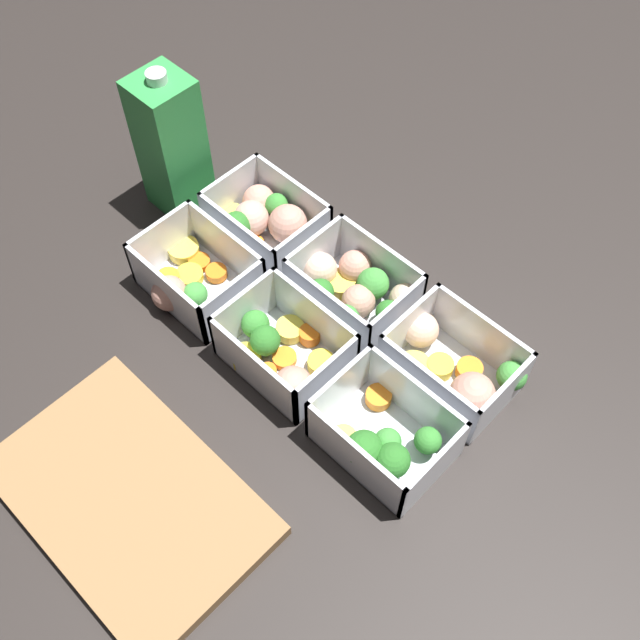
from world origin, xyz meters
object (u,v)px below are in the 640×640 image
container_near_right (265,220)px  container_far_right (191,278)px  container_far_center (282,353)px  container_near_left (456,370)px  container_near_center (355,290)px  juice_carton (171,145)px  container_far_left (384,439)px

container_near_right → container_far_right: size_ratio=1.03×
container_far_center → container_near_left: bearing=-142.4°
container_far_right → container_near_center: bearing=-141.1°
container_near_left → container_near_center: same height
container_far_right → juice_carton: bearing=-35.2°
container_near_left → container_near_center: size_ratio=1.01×
container_near_right → container_far_left: (-0.31, 0.12, 0.00)m
container_far_center → container_far_right: same height
container_near_center → container_far_center: same height
container_far_right → container_near_left: bearing=-158.5°
container_near_right → container_far_right: (-0.00, 0.12, -0.00)m
container_far_center → juice_carton: (0.28, -0.08, 0.07)m
container_near_center → container_far_right: 0.20m
container_near_right → container_near_left: bearing=179.3°
container_near_right → container_far_center: same height
container_near_center → juice_carton: (0.28, 0.03, 0.07)m
container_far_right → juice_carton: size_ratio=0.74×
container_near_center → container_near_right: (0.15, -0.00, 0.00)m
container_near_center → container_far_left: same height
juice_carton → container_near_left: bearing=-175.8°
container_near_right → container_far_right: same height
container_far_right → juice_carton: 0.17m
container_far_center → juice_carton: size_ratio=0.67×
container_near_right → container_far_left: 0.33m
container_near_right → container_far_center: (-0.15, 0.12, -0.00)m
container_near_center → juice_carton: bearing=7.2°
container_near_center → container_far_left: bearing=141.5°
container_far_left → juice_carton: 0.44m
container_near_right → container_far_right: 0.12m
container_near_right → juice_carton: 0.15m
container_near_center → container_near_right: 0.15m
container_far_right → juice_carton: (0.12, -0.09, 0.07)m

